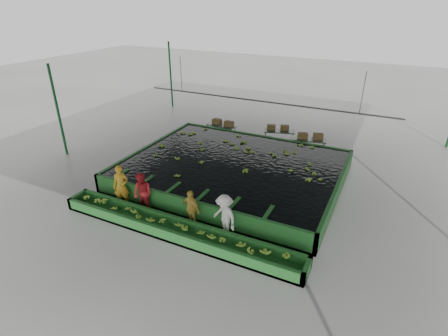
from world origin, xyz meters
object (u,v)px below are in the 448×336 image
at_px(packing_table_right, 308,146).
at_px(box_stack_left, 223,125).
at_px(worker_c, 191,209).
at_px(worker_d, 224,216).
at_px(box_stack_right, 310,138).
at_px(worker_a, 121,186).
at_px(sorting_trough, 175,230).
at_px(worker_b, 143,193).
at_px(flotation_tank, 233,170).
at_px(packing_table_left, 221,131).
at_px(packing_table_mid, 279,137).
at_px(box_stack_mid, 278,130).

relative_size(packing_table_right, box_stack_left, 1.40).
xyz_separation_m(packing_table_right, box_stack_left, (-5.43, 0.15, 0.38)).
xyz_separation_m(worker_c, worker_d, (1.43, 0.00, 0.08)).
height_order(worker_d, box_stack_right, worker_d).
distance_m(worker_a, box_stack_left, 9.08).
height_order(sorting_trough, box_stack_left, box_stack_left).
bearing_deg(worker_b, packing_table_right, 69.11).
xyz_separation_m(sorting_trough, box_stack_left, (-2.93, 9.88, 0.57)).
height_order(flotation_tank, packing_table_left, flotation_tank).
height_order(worker_b, packing_table_left, worker_b).
height_order(worker_c, box_stack_right, worker_c).
bearing_deg(box_stack_left, packing_table_mid, 9.11).
height_order(packing_table_right, box_stack_right, box_stack_right).
bearing_deg(worker_c, flotation_tank, 110.10).
bearing_deg(sorting_trough, packing_table_left, 107.05).
bearing_deg(worker_a, box_stack_mid, 45.04).
height_order(sorting_trough, worker_d, worker_d).
height_order(sorting_trough, packing_table_left, packing_table_left).
height_order(worker_b, packing_table_mid, worker_b).
relative_size(sorting_trough, worker_a, 5.45).
relative_size(sorting_trough, box_stack_mid, 7.65).
bearing_deg(packing_table_mid, sorting_trough, -93.18).
height_order(worker_c, worker_d, worker_d).
bearing_deg(worker_b, box_stack_right, 68.92).
bearing_deg(box_stack_left, worker_b, -84.54).
distance_m(sorting_trough, box_stack_mid, 10.55).
distance_m(worker_a, worker_b, 1.11).
xyz_separation_m(worker_c, box_stack_mid, (0.23, 9.73, 0.05)).
height_order(packing_table_right, box_stack_left, box_stack_left).
bearing_deg(flotation_tank, worker_d, -69.07).
height_order(worker_d, box_stack_mid, worker_d).
xyz_separation_m(packing_table_mid, box_stack_right, (2.00, -0.64, 0.48)).
relative_size(packing_table_mid, packing_table_right, 0.93).
xyz_separation_m(packing_table_left, box_stack_right, (5.58, -0.00, 0.48)).
bearing_deg(packing_table_left, worker_b, -84.01).
relative_size(worker_c, packing_table_mid, 0.86).
relative_size(packing_table_left, packing_table_right, 0.92).
distance_m(worker_a, worker_d, 4.81).
bearing_deg(sorting_trough, box_stack_right, 75.28).
relative_size(worker_c, box_stack_left, 1.12).
relative_size(packing_table_left, packing_table_mid, 1.00).
relative_size(worker_c, worker_d, 0.90).
relative_size(packing_table_right, box_stack_mid, 1.50).
distance_m(box_stack_left, box_stack_right, 5.50).
relative_size(sorting_trough, packing_table_right, 5.12).
bearing_deg(worker_a, box_stack_right, 32.87).
bearing_deg(worker_b, packing_table_mid, 80.84).
bearing_deg(flotation_tank, packing_table_mid, 83.81).
height_order(flotation_tank, worker_a, worker_a).
relative_size(worker_d, box_stack_mid, 1.32).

